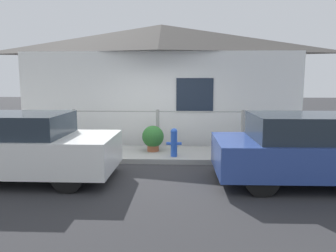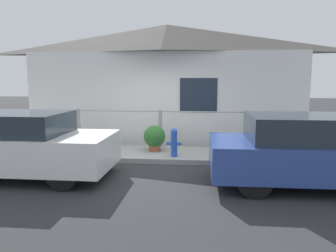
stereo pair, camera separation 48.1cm
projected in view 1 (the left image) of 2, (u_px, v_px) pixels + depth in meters
name	position (u px, v px, depth m)	size (l,w,h in m)	color
ground_plane	(153.00, 164.00, 7.92)	(60.00, 60.00, 0.00)	#2D2D30
sidewalk	(156.00, 154.00, 8.72)	(24.00, 1.64, 0.13)	#9E9E99
house	(161.00, 47.00, 10.55)	(8.92, 2.23, 3.80)	white
fence	(158.00, 126.00, 9.29)	(4.90, 0.10, 1.07)	#999993
car_left	(22.00, 147.00, 6.66)	(3.70, 1.72, 1.36)	white
car_right	(313.00, 149.00, 6.40)	(3.88, 1.79, 1.37)	#2D4793
fire_hydrant	(174.00, 142.00, 8.16)	(0.38, 0.17, 0.71)	blue
potted_plant_near_hydrant	(153.00, 137.00, 8.77)	(0.58, 0.58, 0.69)	#9E5638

